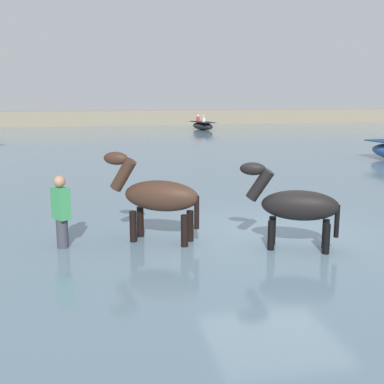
# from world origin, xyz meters

# --- Properties ---
(ground_plane) EXTENTS (120.00, 120.00, 0.00)m
(ground_plane) POSITION_xyz_m (0.00, 0.00, 0.00)
(ground_plane) COLOR #84755B
(water_surface) EXTENTS (90.00, 90.00, 0.37)m
(water_surface) POSITION_xyz_m (0.00, 10.00, 0.19)
(water_surface) COLOR slate
(water_surface) RESTS_ON ground
(horse_lead_dark_bay) EXTENTS (1.73, 1.13, 1.96)m
(horse_lead_dark_bay) POSITION_xyz_m (-2.20, 0.10, 1.16)
(horse_lead_dark_bay) COLOR #382319
(horse_lead_dark_bay) RESTS_ON ground
(horse_trailing_black) EXTENTS (1.65, 0.97, 1.84)m
(horse_trailing_black) POSITION_xyz_m (0.03, -0.79, 1.09)
(horse_trailing_black) COLOR black
(horse_trailing_black) RESTS_ON ground
(boat_distant_west) EXTENTS (1.53, 2.82, 1.06)m
(boat_distant_west) POSITION_xyz_m (4.40, 25.92, 0.67)
(boat_distant_west) COLOR black
(boat_distant_west) RESTS_ON water_surface
(person_onlooker_left) EXTENTS (0.34, 0.38, 1.63)m
(person_onlooker_left) POSITION_xyz_m (-3.85, 0.05, 0.87)
(person_onlooker_left) COLOR #383842
(person_onlooker_left) RESTS_ON ground
(far_shoreline) EXTENTS (80.00, 2.40, 1.53)m
(far_shoreline) POSITION_xyz_m (0.00, 32.69, 0.77)
(far_shoreline) COLOR gray
(far_shoreline) RESTS_ON ground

